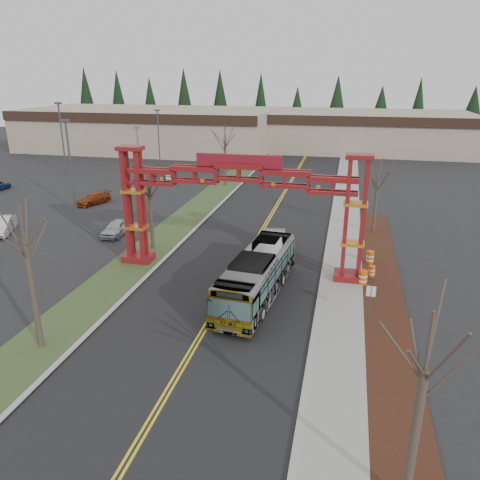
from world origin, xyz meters
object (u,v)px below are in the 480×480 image
(parked_car_near_a, at_px, (117,228))
(light_pole_near, at_px, (70,159))
(bare_tree_right_far, at_px, (378,182))
(bare_tree_median_far, at_px, (225,143))
(light_pole_mid, at_px, (62,134))
(barrel_south, at_px, (363,278))
(transit_bus, at_px, (257,275))
(parked_car_far_a, at_px, (171,174))
(retail_building_west, at_px, (150,129))
(bare_tree_median_mid, at_px, (149,189))
(street_sign, at_px, (371,297))
(parked_car_mid_a, at_px, (93,199))
(bare_tree_right_near, at_px, (425,373))
(light_pole_far, at_px, (158,134))
(bare_tree_median_near, at_px, (25,248))
(barrel_north, at_px, (370,258))
(barrel_mid, at_px, (372,272))
(retail_building_east, at_px, (365,131))
(gateway_arch, at_px, (239,192))
(parked_car_near_b, at_px, (2,225))
(silver_sedan, at_px, (274,242))

(parked_car_near_a, distance_m, light_pole_near, 11.67)
(light_pole_near, bearing_deg, bare_tree_right_far, -1.73)
(bare_tree_median_far, xyz_separation_m, light_pole_mid, (-23.82, 1.27, 0.30))
(barrel_south, bearing_deg, transit_bus, -153.34)
(bare_tree_right_far, distance_m, light_pole_near, 30.87)
(parked_car_near_a, height_order, light_pole_mid, light_pole_mid)
(parked_car_far_a, bearing_deg, retail_building_west, -83.30)
(bare_tree_median_mid, relative_size, street_sign, 3.05)
(parked_car_mid_a, relative_size, bare_tree_right_near, 0.57)
(bare_tree_median_far, bearing_deg, bare_tree_median_mid, -90.00)
(bare_tree_right_far, xyz_separation_m, light_pole_near, (-30.84, 0.93, 0.74))
(parked_car_mid_a, relative_size, light_pole_mid, 0.42)
(retail_building_west, height_order, parked_car_near_a, retail_building_west)
(parked_car_far_a, bearing_deg, light_pole_far, -81.75)
(parked_car_far_a, xyz_separation_m, bare_tree_median_near, (8.36, -41.14, 4.99))
(bare_tree_median_far, xyz_separation_m, barrel_north, (17.49, -23.19, -5.00))
(parked_car_far_a, height_order, bare_tree_median_near, bare_tree_median_near)
(bare_tree_median_mid, bearing_deg, light_pole_mid, 133.53)
(parked_car_far_a, xyz_separation_m, bare_tree_median_far, (8.36, -2.20, 4.88))
(transit_bus, relative_size, barrel_mid, 12.22)
(retail_building_west, distance_m, parked_car_mid_a, 40.69)
(retail_building_east, bearing_deg, barrel_mid, -90.45)
(retail_building_east, distance_m, barrel_mid, 61.13)
(barrel_south, bearing_deg, light_pole_near, 156.72)
(barrel_south, bearing_deg, barrel_north, 81.53)
(gateway_arch, bearing_deg, retail_building_west, 119.07)
(parked_car_near_b, xyz_separation_m, bare_tree_right_far, (32.96, 7.75, 3.96))
(retail_building_east, distance_m, parked_car_near_a, 60.92)
(gateway_arch, relative_size, bare_tree_median_far, 2.35)
(parked_car_near_b, distance_m, bare_tree_median_far, 27.96)
(parked_car_near_b, relative_size, bare_tree_median_near, 0.58)
(silver_sedan, distance_m, light_pole_near, 24.42)
(bare_tree_right_far, relative_size, barrel_south, 5.97)
(light_pole_near, bearing_deg, barrel_north, -16.09)
(transit_bus, xyz_separation_m, bare_tree_median_near, (-10.13, -8.33, 4.11))
(bare_tree_median_far, bearing_deg, silver_sedan, -65.72)
(bare_tree_median_far, height_order, light_pole_near, light_pole_near)
(bare_tree_median_near, xyz_separation_m, barrel_south, (16.88, 11.72, -5.09))
(gateway_arch, xyz_separation_m, barrel_mid, (9.52, 0.90, -5.53))
(retail_building_west, relative_size, barrel_mid, 50.78)
(silver_sedan, bearing_deg, transit_bus, -97.65)
(light_pole_near, bearing_deg, barrel_south, -23.28)
(silver_sedan, distance_m, bare_tree_right_far, 11.15)
(parked_car_mid_a, height_order, light_pole_mid, light_pole_mid)
(bare_tree_median_far, relative_size, barrel_south, 6.93)
(parked_car_near_b, height_order, light_pole_far, light_pole_far)
(retail_building_east, height_order, barrel_south, retail_building_east)
(transit_bus, bearing_deg, bare_tree_median_mid, 151.58)
(parked_car_mid_a, xyz_separation_m, bare_tree_median_near, (12.09, -26.94, 5.04))
(parked_car_near_a, bearing_deg, barrel_north, -5.14)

